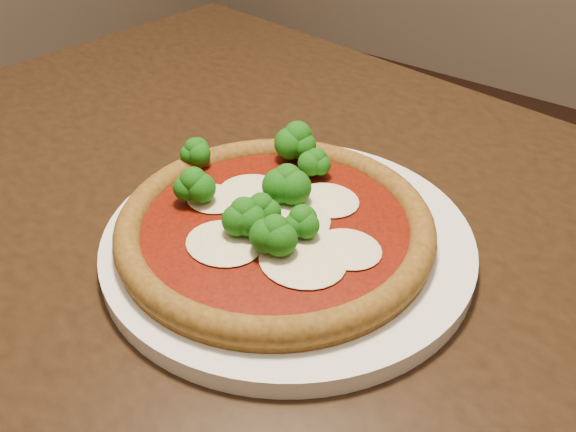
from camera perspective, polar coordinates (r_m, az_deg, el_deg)
The scene contains 3 objects.
dining_table at distance 0.72m, azimuth -1.80°, elevation -6.79°, with size 1.20×0.96×0.75m.
plate at distance 0.61m, azimuth -0.00°, elevation -2.36°, with size 0.35×0.35×0.02m, color white.
pizza at distance 0.60m, azimuth -1.26°, elevation -0.33°, with size 0.30×0.30×0.06m.
Camera 1 is at (0.22, -0.47, 1.14)m, focal length 40.00 mm.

